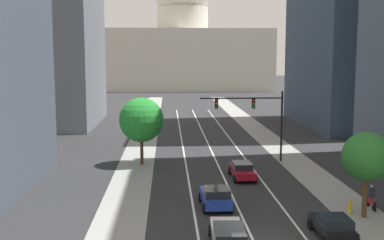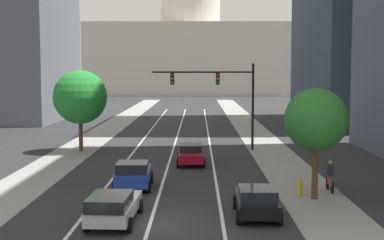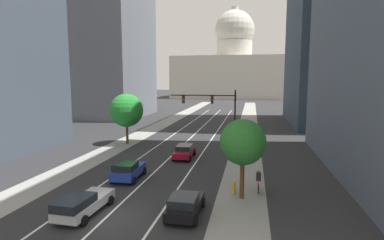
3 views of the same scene
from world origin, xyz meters
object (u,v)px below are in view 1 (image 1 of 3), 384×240
Objects in this scene: fire_hydrant at (350,206)px; cyclist at (371,197)px; capitol_building at (183,47)px; street_tree_mid_left at (141,120)px; car_blue at (216,197)px; car_crimson at (242,170)px; car_silver at (228,235)px; traffic_signal_mast at (257,112)px; street_tree_near_right at (367,157)px; car_black at (333,226)px.

fire_hydrant is 1.99m from cyclist.
capitol_building is 111.09m from street_tree_mid_left.
car_blue is 0.63× the size of street_tree_mid_left.
capitol_building is 117.20m from car_crimson.
car_silver is at bearing -90.69° from capitol_building.
traffic_signal_mast reaches higher than cyclist.
car_silver is 0.57× the size of traffic_signal_mast.
street_tree_near_right is at bearing -76.92° from traffic_signal_mast.
street_tree_near_right is at bearing -106.87° from car_blue.
fire_hydrant is 3.75m from street_tree_near_right.
car_silver is 0.84× the size of street_tree_near_right.
street_tree_near_right reaches higher than cyclist.
car_blue is at bearing 157.90° from car_crimson.
car_silver is (-1.58, -131.87, -12.78)m from capitol_building.
cyclist is at bearing -57.24° from car_silver.
car_silver is 7.27m from car_blue.
car_blue reaches higher than car_crimson.
car_crimson is 11.83m from cyclist.
car_black is 2.34× the size of cyclist.
cyclist is (5.24, -15.80, -4.18)m from traffic_signal_mast.
car_black is at bearing -121.69° from fire_hydrant.
car_black is at bearing -132.94° from street_tree_near_right.
car_crimson is at bearing -33.68° from street_tree_mid_left.
car_crimson is 0.67× the size of street_tree_mid_left.
cyclist reaches higher than car_blue.
cyclist reaches higher than car_silver.
cyclist is (10.81, -0.88, 0.06)m from car_blue.
traffic_signal_mast reaches higher than car_silver.
street_tree_near_right is (15.53, -16.66, -0.36)m from street_tree_mid_left.
capitol_building reaches higher than car_silver.
capitol_building is 60.29× the size of fire_hydrant.
car_crimson is (1.57, -116.49, -12.81)m from capitol_building.
car_crimson is 1.06× the size of car_blue.
fire_hydrant is at bearing -86.62° from capitol_building.
street_tree_mid_left is 22.78m from street_tree_near_right.
capitol_building reaches higher than car_blue.
street_tree_mid_left reaches higher than street_tree_near_right.
capitol_building is at bearing -0.24° from car_crimson.
car_silver is 15.70m from car_crimson.
car_blue reaches higher than car_black.
traffic_signal_mast is at bearing 3.88° from street_tree_mid_left.
traffic_signal_mast is 17.93m from street_tree_near_right.
street_tree_mid_left is (-12.17, 20.27, 3.68)m from car_black.
car_crimson is 8.70m from car_blue.
fire_hydrant is at bearing -78.25° from traffic_signal_mast.
car_blue is (0.02, 7.27, 0.04)m from car_silver.
capitol_building reaches higher than cyclist.
fire_hydrant is at bearing 113.34° from cyclist.
car_crimson is at bearing -23.26° from car_blue.
car_crimson is 8.40m from traffic_signal_mast.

